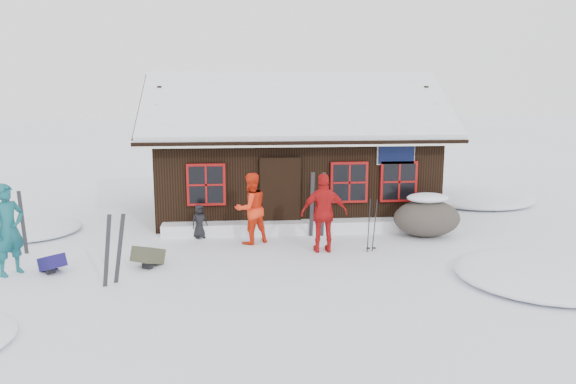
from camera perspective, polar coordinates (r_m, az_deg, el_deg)
name	(u,v)px	position (r m, az deg, el deg)	size (l,w,h in m)	color
ground	(250,259)	(13.15, -3.83, -6.79)	(120.00, 120.00, 0.00)	white
mountain_hut	(293,163)	(17.78, 0.47, 3.01)	(8.90, 6.09, 4.42)	black
snow_drift	(303,226)	(15.37, 1.51, -3.52)	(7.60, 0.60, 0.35)	white
snow_mounds	(310,236)	(15.07, 2.27, -4.51)	(20.60, 13.20, 0.48)	white
skier_teal	(8,229)	(13.19, -26.53, -3.43)	(0.72, 0.47, 1.96)	#12535A
skier_orange_left	(251,208)	(14.22, -3.81, -1.67)	(0.88, 0.69, 1.82)	red
skier_orange_right	(324,213)	(13.47, 3.68, -2.15)	(1.12, 0.47, 1.92)	#B51213
skier_crouched	(200,221)	(14.95, -8.98, -2.97)	(0.44, 0.29, 0.90)	black
boulder	(427,217)	(15.40, 13.92, -2.46)	(1.78, 1.33, 1.04)	#49413A
ski_pair_left	(113,250)	(11.85, -17.32, -5.69)	(0.48, 0.27, 1.50)	black
ski_pair_mid	(17,224)	(14.80, -25.82, -2.92)	(0.42, 0.09, 1.58)	black
ski_pair_right	(317,205)	(14.93, 3.00, -1.37)	(0.44, 0.09, 1.77)	black
ski_poles	(372,226)	(13.69, 8.50, -3.46)	(0.24, 0.12, 1.33)	black
backpack_blue	(52,265)	(13.20, -22.81, -6.90)	(0.40, 0.53, 0.29)	#181250
backpack_olive	(148,259)	(12.92, -14.01, -6.62)	(0.47, 0.63, 0.34)	#3E3D2C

